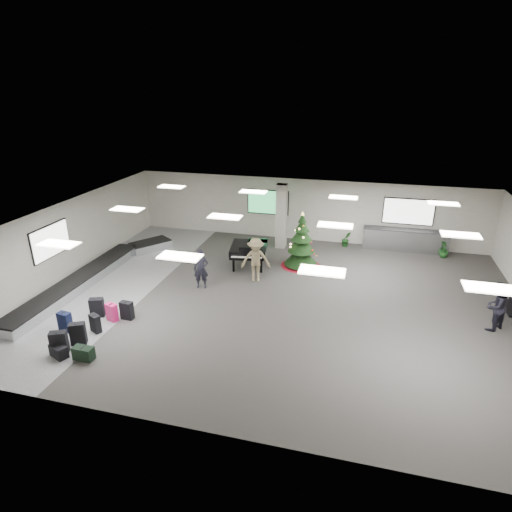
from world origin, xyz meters
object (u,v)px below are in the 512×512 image
(service_counter, at_px, (405,240))
(traveler_a, at_px, (201,269))
(traveler_bench, at_px, (495,306))
(potted_plant_right, at_px, (444,250))
(traveler_b, at_px, (256,260))
(baggage_carousel, at_px, (95,274))
(potted_plant_left, at_px, (346,239))
(pink_suitcase, at_px, (112,312))
(christmas_tree, at_px, (301,248))
(grand_piano, at_px, (249,249))

(service_counter, relative_size, traveler_a, 2.51)
(traveler_bench, xyz_separation_m, potted_plant_right, (-0.65, 6.42, -0.50))
(service_counter, xyz_separation_m, traveler_bench, (2.40, -6.90, 0.31))
(potted_plant_right, bearing_deg, traveler_b, -149.26)
(baggage_carousel, relative_size, potted_plant_left, 12.09)
(traveler_b, height_order, traveler_bench, traveler_b)
(pink_suitcase, height_order, potted_plant_left, potted_plant_left)
(baggage_carousel, distance_m, traveler_bench, 15.26)
(traveler_bench, distance_m, potted_plant_left, 8.52)
(service_counter, distance_m, traveler_a, 10.37)
(traveler_b, bearing_deg, traveler_a, -163.06)
(pink_suitcase, bearing_deg, potted_plant_left, 70.95)
(service_counter, distance_m, christmas_tree, 5.64)
(traveler_a, distance_m, potted_plant_right, 11.55)
(traveler_b, bearing_deg, christmas_tree, 37.90)
(service_counter, relative_size, pink_suitcase, 6.22)
(traveler_b, distance_m, traveler_bench, 8.78)
(potted_plant_left, bearing_deg, christmas_tree, -121.26)
(baggage_carousel, height_order, pink_suitcase, pink_suitcase)
(traveler_b, bearing_deg, traveler_bench, -25.46)
(baggage_carousel, relative_size, traveler_a, 6.02)
(traveler_b, bearing_deg, pink_suitcase, -146.57)
(traveler_a, bearing_deg, baggage_carousel, 169.28)
(christmas_tree, relative_size, potted_plant_left, 3.18)
(pink_suitcase, bearing_deg, traveler_b, 66.81)
(service_counter, bearing_deg, traveler_bench, -70.79)
(service_counter, bearing_deg, pink_suitcase, -136.67)
(service_counter, bearing_deg, christmas_tree, -145.54)
(service_counter, distance_m, traveler_b, 8.12)
(service_counter, height_order, pink_suitcase, service_counter)
(baggage_carousel, relative_size, traveler_b, 5.20)
(christmas_tree, distance_m, potted_plant_left, 3.55)
(traveler_a, distance_m, potted_plant_left, 8.20)
(traveler_b, xyz_separation_m, potted_plant_left, (3.39, 5.03, -0.53))
(potted_plant_right, bearing_deg, potted_plant_left, 176.30)
(service_counter, distance_m, potted_plant_left, 2.83)
(potted_plant_left, bearing_deg, baggage_carousel, -146.83)
(potted_plant_left, relative_size, potted_plant_right, 1.11)
(christmas_tree, relative_size, traveler_bench, 1.49)
(potted_plant_right, bearing_deg, traveler_a, -149.14)
(traveler_a, distance_m, traveler_bench, 10.57)
(pink_suitcase, xyz_separation_m, potted_plant_left, (7.39, 9.45, 0.08))
(traveler_b, xyz_separation_m, potted_plant_right, (7.97, 4.74, -0.57))
(service_counter, bearing_deg, traveler_a, -141.88)
(grand_piano, height_order, potted_plant_right, grand_piano)
(traveler_a, distance_m, traveler_b, 2.28)
(baggage_carousel, height_order, potted_plant_right, potted_plant_right)
(traveler_bench, relative_size, potted_plant_left, 2.14)
(baggage_carousel, distance_m, potted_plant_right, 15.88)
(traveler_a, relative_size, potted_plant_left, 2.01)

